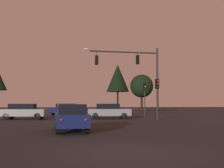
{
  "coord_description": "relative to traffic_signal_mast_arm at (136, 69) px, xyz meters",
  "views": [
    {
      "loc": [
        -1.88,
        -9.46,
        1.58
      ],
      "look_at": [
        1.7,
        18.24,
        3.39
      ],
      "focal_mm": 47.41,
      "sensor_mm": 36.0,
      "label": 1
    }
  ],
  "objects": [
    {
      "name": "tree_behind_sign",
      "position": [
        5.41,
        21.02,
        -0.46
      ],
      "size": [
        3.95,
        3.95,
        6.47
      ],
      "color": "black",
      "rests_on": "ground"
    },
    {
      "name": "car_crossing_right",
      "position": [
        -2.56,
        1.34,
        -4.14
      ],
      "size": [
        4.41,
        2.09,
        1.52
      ],
      "color": "gray",
      "rests_on": "ground"
    },
    {
      "name": "car_nearside_lane",
      "position": [
        -6.23,
        -11.43,
        -4.14
      ],
      "size": [
        2.03,
        4.66,
        1.52
      ],
      "color": "#0F1947",
      "rests_on": "ground"
    },
    {
      "name": "car_crossing_left",
      "position": [
        -10.9,
        1.38,
        -4.14
      ],
      "size": [
        4.61,
        2.22,
        1.52
      ],
      "color": "gray",
      "rests_on": "ground"
    },
    {
      "name": "traffic_signal_mast_arm",
      "position": [
        0.0,
        0.0,
        0.0
      ],
      "size": [
        7.44,
        0.77,
        7.06
      ],
      "color": "#232326",
      "rests_on": "ground"
    },
    {
      "name": "tree_left_far",
      "position": [
        1.81,
        24.65,
        1.18
      ],
      "size": [
        4.12,
        4.12,
        8.61
      ],
      "color": "black",
      "rests_on": "ground"
    },
    {
      "name": "traffic_light_corner_left",
      "position": [
        1.46,
        -2.18,
        -2.24
      ],
      "size": [
        0.36,
        0.38,
        3.78
      ],
      "color": "#232326",
      "rests_on": "ground"
    },
    {
      "name": "traffic_light_corner_right",
      "position": [
        2.23,
        5.77,
        -2.11
      ],
      "size": [
        0.35,
        0.38,
        3.97
      ],
      "color": "#232326",
      "rests_on": "ground"
    },
    {
      "name": "ground_plane",
      "position": [
        -4.19,
        5.67,
        -4.94
      ],
      "size": [
        168.0,
        168.0,
        0.0
      ],
      "primitive_type": "plane",
      "color": "black",
      "rests_on": "ground"
    },
    {
      "name": "car_far_lane",
      "position": [
        -7.21,
        11.82,
        -4.14
      ],
      "size": [
        4.06,
        4.32,
        1.52
      ],
      "color": "#0F1947",
      "rests_on": "ground"
    }
  ]
}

